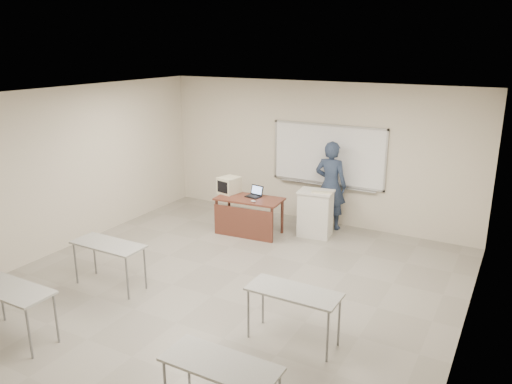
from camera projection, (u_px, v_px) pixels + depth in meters
The scene contains 10 objects.
floor at pixel (212, 296), 7.68m from camera, with size 7.00×8.00×0.01m, color gray.
whiteboard at pixel (328, 156), 10.44m from camera, with size 2.48×0.10×1.31m.
student_desks at pixel (152, 294), 6.36m from camera, with size 4.40×2.20×0.73m.
instructor_desk at pixel (247, 210), 10.00m from camera, with size 1.33×0.67×0.75m.
podium at pixel (315, 213), 9.98m from camera, with size 0.67×0.49×0.94m.
crt_monitor at pixel (229, 185), 10.34m from camera, with size 0.37×0.41×0.35m.
laptop at pixel (254, 194), 10.12m from camera, with size 0.29×0.27×0.22m.
mouse at pixel (253, 201), 9.76m from camera, with size 0.11×0.07×0.04m, color #ACB1B5.
keyboard at pixel (322, 192), 9.71m from camera, with size 0.41×0.14×0.02m, color beige.
presenter at pixel (331, 185), 10.28m from camera, with size 0.68×0.44×1.85m, color black.
Camera 1 is at (3.94, -5.71, 3.73)m, focal length 35.00 mm.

